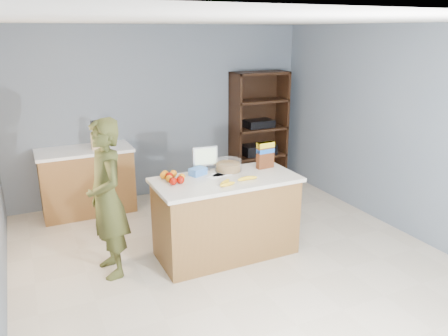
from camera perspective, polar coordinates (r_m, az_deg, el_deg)
name	(u,v)px	position (r m, az deg, el deg)	size (l,w,h in m)	color
floor	(238,265)	(4.82, 1.83, -12.56)	(4.50, 5.00, 0.02)	beige
walls	(240,114)	(4.24, 2.05, 7.12)	(4.52, 5.02, 2.51)	slate
counter_peninsula	(226,219)	(4.87, 0.25, -6.73)	(1.56, 0.76, 0.90)	brown
back_cabinet	(87,181)	(6.26, -17.47, -1.58)	(1.24, 0.62, 0.90)	brown
shelving_unit	(257,130)	(7.15, 4.35, 4.97)	(0.90, 0.40, 1.80)	black
person	(107,199)	(4.50, -15.04, -3.95)	(0.59, 0.39, 1.63)	#3C401B
knife_block	(96,141)	(6.05, -16.41, 3.46)	(0.12, 0.10, 0.31)	tan
envelopes	(219,175)	(4.78, -0.65, -0.95)	(0.31, 0.20, 0.00)	white
bananas	(237,181)	(4.55, 1.66, -1.65)	(0.49, 0.18, 0.04)	yellow
apples	(174,179)	(4.56, -6.51, -1.44)	(0.17, 0.25, 0.08)	#940D03
oranges	(171,176)	(4.69, -6.99, -1.00)	(0.24, 0.25, 0.08)	orange
blue_carton	(198,171)	(4.79, -3.44, -0.46)	(0.18, 0.12, 0.08)	blue
salad_bowl	(228,166)	(4.92, 0.55, 0.28)	(0.30, 0.30, 0.13)	#267219
tv	(205,157)	(4.90, -2.48, 1.42)	(0.28, 0.12, 0.28)	silver
cereal_box	(265,153)	(5.01, 5.43, 1.96)	(0.21, 0.09, 0.31)	#592B14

